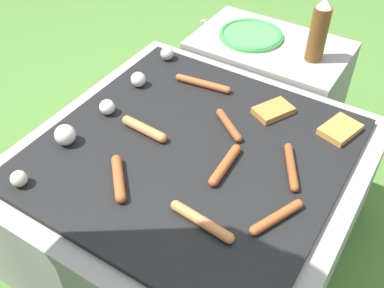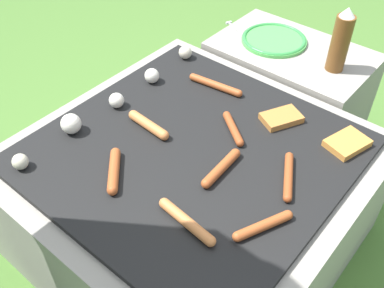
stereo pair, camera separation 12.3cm
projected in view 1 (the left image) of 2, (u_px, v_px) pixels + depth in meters
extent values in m
plane|color=#47702D|center=(192.00, 239.00, 1.53)|extent=(14.00, 14.00, 0.00)
cube|color=gray|center=(192.00, 201.00, 1.39)|extent=(0.90, 0.90, 0.40)
cube|color=black|center=(192.00, 152.00, 1.25)|extent=(0.80, 0.80, 0.02)
cube|color=gray|center=(265.00, 89.00, 1.81)|extent=(0.36, 0.57, 0.42)
cylinder|color=#A34C23|center=(277.00, 217.00, 1.05)|extent=(0.14, 0.08, 0.02)
sphere|color=#A34C23|center=(254.00, 231.00, 1.03)|extent=(0.02, 0.02, 0.02)
sphere|color=#A34C23|center=(298.00, 204.00, 1.08)|extent=(0.02, 0.02, 0.02)
cylinder|color=#A34C23|center=(118.00, 178.00, 1.14)|extent=(0.12, 0.11, 0.03)
sphere|color=#A34C23|center=(116.00, 160.00, 1.19)|extent=(0.03, 0.03, 0.03)
sphere|color=#A34C23|center=(121.00, 198.00, 1.10)|extent=(0.03, 0.03, 0.03)
cylinder|color=#93421E|center=(229.00, 125.00, 1.30)|extent=(0.09, 0.11, 0.02)
sphere|color=#93421E|center=(220.00, 112.00, 1.34)|extent=(0.02, 0.02, 0.02)
sphere|color=#93421E|center=(238.00, 139.00, 1.26)|extent=(0.02, 0.02, 0.02)
cylinder|color=#C6753D|center=(202.00, 221.00, 1.04)|extent=(0.04, 0.16, 0.03)
sphere|color=#C6753D|center=(229.00, 238.00, 1.01)|extent=(0.03, 0.03, 0.03)
sphere|color=#C6753D|center=(176.00, 205.00, 1.08)|extent=(0.03, 0.03, 0.03)
cylinder|color=#93421E|center=(291.00, 167.00, 1.18)|extent=(0.14, 0.09, 0.02)
sphere|color=#93421E|center=(295.00, 188.00, 1.12)|extent=(0.02, 0.02, 0.02)
sphere|color=#93421E|center=(288.00, 147.00, 1.23)|extent=(0.02, 0.02, 0.02)
cylinder|color=#C6753D|center=(144.00, 129.00, 1.28)|extent=(0.04, 0.13, 0.03)
sphere|color=#C6753D|center=(162.00, 138.00, 1.26)|extent=(0.03, 0.03, 0.03)
sphere|color=#C6753D|center=(127.00, 120.00, 1.31)|extent=(0.03, 0.03, 0.03)
cylinder|color=#A34C23|center=(225.00, 165.00, 1.18)|extent=(0.14, 0.03, 0.03)
sphere|color=#A34C23|center=(236.00, 149.00, 1.22)|extent=(0.03, 0.03, 0.03)
sphere|color=#A34C23|center=(213.00, 182.00, 1.14)|extent=(0.03, 0.03, 0.03)
cylinder|color=#A34C23|center=(203.00, 84.00, 1.45)|extent=(0.05, 0.17, 0.02)
sphere|color=#A34C23|center=(228.00, 90.00, 1.43)|extent=(0.02, 0.02, 0.02)
sphere|color=#A34C23|center=(179.00, 77.00, 1.48)|extent=(0.02, 0.02, 0.02)
cube|color=#B27033|center=(273.00, 111.00, 1.35)|extent=(0.14, 0.12, 0.02)
cube|color=#D18438|center=(340.00, 129.00, 1.29)|extent=(0.13, 0.11, 0.02)
sphere|color=beige|center=(19.00, 179.00, 1.13)|extent=(0.04, 0.04, 0.04)
sphere|color=silver|center=(65.00, 135.00, 1.24)|extent=(0.06, 0.06, 0.06)
sphere|color=silver|center=(107.00, 107.00, 1.34)|extent=(0.05, 0.05, 0.05)
sphere|color=silver|center=(138.00, 79.00, 1.45)|extent=(0.05, 0.05, 0.05)
sphere|color=beige|center=(167.00, 53.00, 1.57)|extent=(0.05, 0.05, 0.05)
cylinder|color=#4CB24C|center=(251.00, 35.00, 1.69)|extent=(0.24, 0.24, 0.01)
torus|color=#338C3F|center=(251.00, 34.00, 1.69)|extent=(0.24, 0.24, 0.01)
cylinder|color=brown|center=(318.00, 34.00, 1.52)|extent=(0.06, 0.06, 0.19)
cone|color=white|center=(325.00, 3.00, 1.44)|extent=(0.05, 0.05, 0.03)
cylinder|color=silver|center=(219.00, 32.00, 1.72)|extent=(0.09, 0.20, 0.01)
cube|color=silver|center=(203.00, 21.00, 1.78)|extent=(0.03, 0.02, 0.01)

